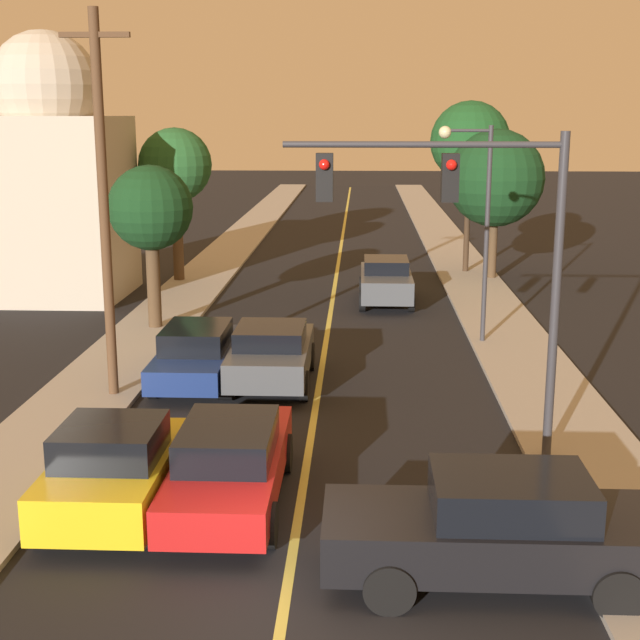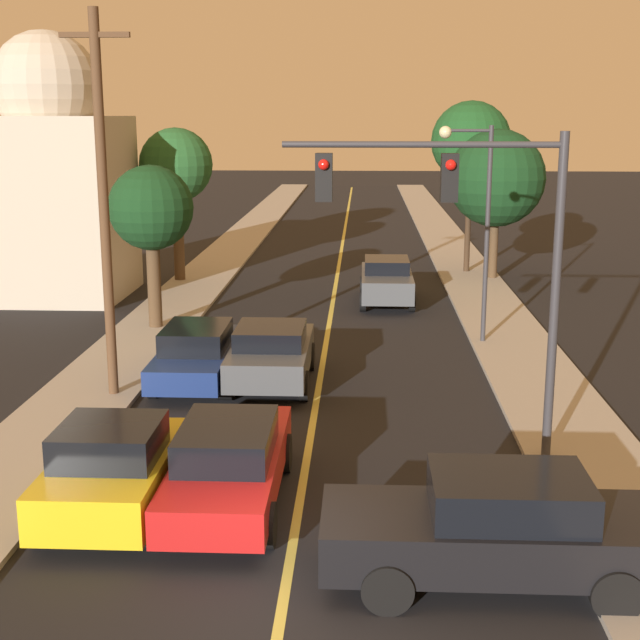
{
  "view_description": "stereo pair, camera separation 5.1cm",
  "coord_description": "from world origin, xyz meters",
  "px_view_note": "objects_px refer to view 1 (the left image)",
  "views": [
    {
      "loc": [
        1.02,
        -11.43,
        6.75
      ],
      "look_at": [
        0.0,
        10.84,
        1.6
      ],
      "focal_mm": 50.0,
      "sensor_mm": 36.0,
      "label": 1
    },
    {
      "loc": [
        1.07,
        -11.43,
        6.75
      ],
      "look_at": [
        0.0,
        10.84,
        1.6
      ],
      "focal_mm": 50.0,
      "sensor_mm": 36.0,
      "label": 2
    }
  ],
  "objects_px": {
    "tree_left_far": "(151,210)",
    "domed_building_left": "(52,178)",
    "utility_pole_left": "(104,202)",
    "car_outer_lane_front": "(114,469)",
    "tree_left_near": "(175,167)",
    "car_near_lane_front": "(230,462)",
    "car_near_lane_second": "(271,353)",
    "tree_right_near": "(496,178)",
    "tree_right_far": "(470,142)",
    "traffic_signal_mast": "(470,227)",
    "car_crossing_right": "(498,528)",
    "streetlamp_right": "(475,204)",
    "car_far_oncoming": "(386,280)",
    "car_outer_lane_second": "(198,353)"
  },
  "relations": [
    {
      "from": "tree_right_near",
      "to": "domed_building_left",
      "type": "height_order",
      "value": "domed_building_left"
    },
    {
      "from": "car_crossing_right",
      "to": "tree_right_far",
      "type": "height_order",
      "value": "tree_right_far"
    },
    {
      "from": "car_outer_lane_front",
      "to": "tree_left_near",
      "type": "relative_size",
      "value": 0.63
    },
    {
      "from": "utility_pole_left",
      "to": "car_crossing_right",
      "type": "bearing_deg",
      "value": -46.55
    },
    {
      "from": "tree_left_near",
      "to": "domed_building_left",
      "type": "relative_size",
      "value": 0.63
    },
    {
      "from": "tree_left_far",
      "to": "car_far_oncoming",
      "type": "bearing_deg",
      "value": 31.01
    },
    {
      "from": "streetlamp_right",
      "to": "utility_pole_left",
      "type": "relative_size",
      "value": 0.71
    },
    {
      "from": "car_outer_lane_front",
      "to": "car_outer_lane_second",
      "type": "relative_size",
      "value": 0.78
    },
    {
      "from": "car_crossing_right",
      "to": "car_outer_lane_second",
      "type": "bearing_deg",
      "value": 31.99
    },
    {
      "from": "car_outer_lane_front",
      "to": "tree_left_near",
      "type": "xyz_separation_m",
      "value": [
        -3.3,
        21.84,
        3.87
      ]
    },
    {
      "from": "streetlamp_right",
      "to": "tree_left_far",
      "type": "xyz_separation_m",
      "value": [
        -9.88,
        1.38,
        -0.37
      ]
    },
    {
      "from": "car_crossing_right",
      "to": "tree_left_far",
      "type": "relative_size",
      "value": 0.98
    },
    {
      "from": "car_outer_lane_front",
      "to": "tree_left_near",
      "type": "distance_m",
      "value": 22.42
    },
    {
      "from": "streetlamp_right",
      "to": "car_far_oncoming",
      "type": "bearing_deg",
      "value": 112.0
    },
    {
      "from": "car_far_oncoming",
      "to": "domed_building_left",
      "type": "height_order",
      "value": "domed_building_left"
    },
    {
      "from": "car_near_lane_front",
      "to": "streetlamp_right",
      "type": "xyz_separation_m",
      "value": [
        5.57,
        11.66,
        3.41
      ]
    },
    {
      "from": "car_near_lane_front",
      "to": "tree_left_near",
      "type": "xyz_separation_m",
      "value": [
        -5.23,
        21.38,
        3.9
      ]
    },
    {
      "from": "tree_left_near",
      "to": "tree_left_far",
      "type": "distance_m",
      "value": 8.44
    },
    {
      "from": "utility_pole_left",
      "to": "tree_left_far",
      "type": "distance_m",
      "value": 7.09
    },
    {
      "from": "car_outer_lane_front",
      "to": "car_crossing_right",
      "type": "relative_size",
      "value": 0.76
    },
    {
      "from": "car_outer_lane_front",
      "to": "tree_left_far",
      "type": "distance_m",
      "value": 14.02
    },
    {
      "from": "car_near_lane_front",
      "to": "utility_pole_left",
      "type": "distance_m",
      "value": 8.12
    },
    {
      "from": "utility_pole_left",
      "to": "car_near_lane_second",
      "type": "bearing_deg",
      "value": 18.97
    },
    {
      "from": "car_outer_lane_front",
      "to": "traffic_signal_mast",
      "type": "distance_m",
      "value": 7.83
    },
    {
      "from": "tree_left_far",
      "to": "domed_building_left",
      "type": "xyz_separation_m",
      "value": [
        -4.92,
        5.28,
        0.61
      ]
    },
    {
      "from": "tree_left_near",
      "to": "tree_right_near",
      "type": "bearing_deg",
      "value": 4.71
    },
    {
      "from": "car_far_oncoming",
      "to": "tree_left_near",
      "type": "xyz_separation_m",
      "value": [
        -8.41,
        3.84,
        3.86
      ]
    },
    {
      "from": "tree_right_near",
      "to": "tree_right_far",
      "type": "bearing_deg",
      "value": 121.27
    },
    {
      "from": "car_outer_lane_second",
      "to": "domed_building_left",
      "type": "height_order",
      "value": "domed_building_left"
    },
    {
      "from": "car_crossing_right",
      "to": "traffic_signal_mast",
      "type": "bearing_deg",
      "value": -0.05
    },
    {
      "from": "car_crossing_right",
      "to": "tree_right_near",
      "type": "distance_m",
      "value": 25.37
    },
    {
      "from": "car_crossing_right",
      "to": "tree_right_near",
      "type": "height_order",
      "value": "tree_right_near"
    },
    {
      "from": "car_near_lane_front",
      "to": "tree_left_near",
      "type": "distance_m",
      "value": 22.35
    },
    {
      "from": "car_outer_lane_second",
      "to": "tree_left_near",
      "type": "bearing_deg",
      "value": 103.38
    },
    {
      "from": "car_near_lane_second",
      "to": "car_far_oncoming",
      "type": "relative_size",
      "value": 0.97
    },
    {
      "from": "car_outer_lane_second",
      "to": "streetlamp_right",
      "type": "relative_size",
      "value": 0.77
    },
    {
      "from": "car_near_lane_second",
      "to": "car_outer_lane_second",
      "type": "height_order",
      "value": "car_near_lane_second"
    },
    {
      "from": "car_near_lane_front",
      "to": "car_outer_lane_front",
      "type": "xyz_separation_m",
      "value": [
        -1.92,
        -0.45,
        0.02
      ]
    },
    {
      "from": "car_outer_lane_front",
      "to": "streetlamp_right",
      "type": "bearing_deg",
      "value": 58.27
    },
    {
      "from": "streetlamp_right",
      "to": "domed_building_left",
      "type": "height_order",
      "value": "domed_building_left"
    },
    {
      "from": "car_near_lane_front",
      "to": "tree_left_far",
      "type": "height_order",
      "value": "tree_left_far"
    },
    {
      "from": "streetlamp_right",
      "to": "tree_right_near",
      "type": "distance_m",
      "value": 11.01
    },
    {
      "from": "car_outer_lane_front",
      "to": "utility_pole_left",
      "type": "relative_size",
      "value": 0.43
    },
    {
      "from": "car_near_lane_second",
      "to": "tree_right_near",
      "type": "bearing_deg",
      "value": 62.95
    },
    {
      "from": "traffic_signal_mast",
      "to": "domed_building_left",
      "type": "xyz_separation_m",
      "value": [
        -13.53,
        15.95,
        -0.21
      ]
    },
    {
      "from": "car_crossing_right",
      "to": "tree_left_near",
      "type": "distance_m",
      "value": 25.96
    },
    {
      "from": "car_near_lane_front",
      "to": "tree_left_far",
      "type": "xyz_separation_m",
      "value": [
        -4.31,
        13.03,
        3.04
      ]
    },
    {
      "from": "car_near_lane_front",
      "to": "tree_right_near",
      "type": "xyz_separation_m",
      "value": [
        7.73,
        22.45,
        3.4
      ]
    },
    {
      "from": "car_outer_lane_second",
      "to": "tree_left_near",
      "type": "relative_size",
      "value": 0.8
    },
    {
      "from": "car_near_lane_front",
      "to": "tree_left_near",
      "type": "relative_size",
      "value": 0.81
    }
  ]
}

